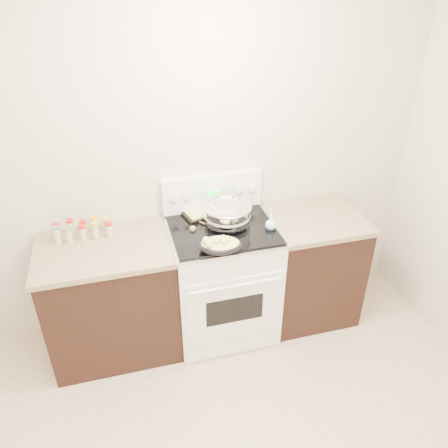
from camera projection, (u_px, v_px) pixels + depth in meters
name	position (u px, v px, depth m)	size (l,w,h in m)	color
room_shell	(230.00, 261.00, 1.49)	(4.10, 3.60, 2.75)	beige
counter_left	(113.00, 298.00, 3.20)	(0.93, 0.67, 0.92)	black
counter_right	(309.00, 265.00, 3.55)	(0.73, 0.67, 0.92)	black
kitchen_range	(222.00, 277.00, 3.37)	(0.78, 0.73, 1.22)	white
mixing_bowl	(227.00, 216.00, 3.12)	(0.40, 0.40, 0.20)	silver
roasting_pan	(220.00, 244.00, 2.85)	(0.32, 0.25, 0.12)	black
baking_sheet	(209.00, 208.00, 3.34)	(0.49, 0.40, 0.06)	black
wooden_spoon	(196.00, 226.00, 3.12)	(0.19, 0.19, 0.04)	#9C8247
blue_ladle	(271.00, 224.00, 3.11)	(0.13, 0.26, 0.10)	#A1D7F0
spice_jars	(82.00, 230.00, 3.03)	(0.40, 0.15, 0.13)	#BFB28C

